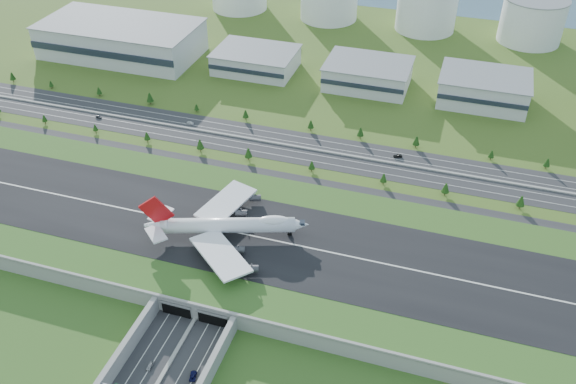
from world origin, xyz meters
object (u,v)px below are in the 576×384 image
(car_0, at_px, (150,366))
(car_7, at_px, (190,123))
(car_2, at_px, (193,376))
(car_5, at_px, (398,156))
(boeing_747, at_px, (227,225))
(car_4, at_px, (98,117))

(car_0, xyz_separation_m, car_7, (-66.44, 179.32, -0.02))
(car_2, distance_m, car_5, 186.98)
(boeing_747, bearing_deg, car_0, -110.92)
(car_5, bearing_deg, boeing_747, -53.46)
(car_0, xyz_separation_m, car_2, (18.27, 0.81, -0.03))
(car_2, relative_size, car_4, 1.11)
(car_0, height_order, car_7, car_0)
(car_0, xyz_separation_m, car_5, (68.37, 180.96, 0.07))
(car_7, bearing_deg, car_4, -61.79)
(car_2, bearing_deg, car_5, -120.66)
(car_7, bearing_deg, car_5, 108.35)
(boeing_747, xyz_separation_m, car_0, (-3.06, -74.63, -14.03))
(car_4, bearing_deg, car_7, -61.10)
(car_0, height_order, car_2, car_0)
(boeing_747, relative_size, car_4, 15.94)
(car_0, relative_size, car_5, 0.88)
(car_0, bearing_deg, car_7, 109.47)
(car_0, bearing_deg, car_5, 68.44)
(car_4, relative_size, car_7, 0.93)
(boeing_747, xyz_separation_m, car_4, (-130.31, 93.36, -13.99))
(car_0, height_order, car_4, car_4)
(car_7, bearing_deg, car_2, 43.04)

